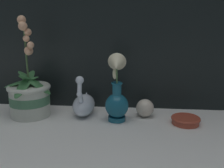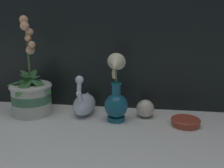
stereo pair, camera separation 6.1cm
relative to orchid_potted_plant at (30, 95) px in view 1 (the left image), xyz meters
The scene contains 6 objects.
ground_plane 0.36m from the orchid_potted_plant, 18.32° to the right, with size 2.80×2.80×0.00m, color silver.
orchid_potted_plant is the anchor object (origin of this frame).
swan_figurine 0.24m from the orchid_potted_plant, ahead, with size 0.09×0.19×0.19m.
blue_vase 0.38m from the orchid_potted_plant, ahead, with size 0.10×0.12×0.28m.
glass_sphere 0.50m from the orchid_potted_plant, ahead, with size 0.08×0.08×0.08m.
amber_dish 0.66m from the orchid_potted_plant, ahead, with size 0.12×0.12×0.03m.
Camera 1 is at (0.12, -0.94, 0.41)m, focal length 42.00 mm.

